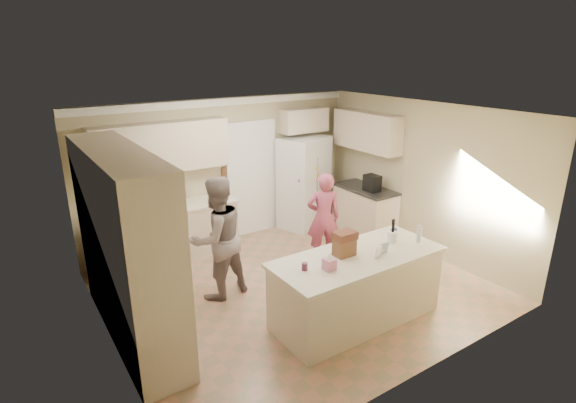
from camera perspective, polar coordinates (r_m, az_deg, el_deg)
floor at (r=6.86m, az=0.95°, el=-10.96°), size 5.20×4.60×0.02m
ceiling at (r=6.00m, az=1.08°, el=11.29°), size 5.20×4.60×0.02m
wall_back at (r=8.23m, az=-8.20°, el=3.87°), size 5.20×0.02×2.60m
wall_front at (r=4.75m, az=17.24°, el=-8.29°), size 5.20×0.02×2.60m
wall_left at (r=5.38m, az=-22.64°, el=-5.69°), size 0.02×4.60×2.60m
wall_right at (r=8.02m, az=16.54°, el=2.88°), size 0.02×4.60×2.60m
crown_back at (r=7.96m, az=-8.46°, el=12.38°), size 5.20×0.08×0.12m
pantry_bank at (r=5.66m, az=-19.85°, el=-5.50°), size 0.60×2.60×2.35m
back_base_cab at (r=7.83m, az=-14.51°, el=-4.01°), size 2.20×0.60×0.88m
back_countertop at (r=7.65m, az=-14.76°, el=-0.86°), size 2.24×0.63×0.04m
back_upper_cab at (r=7.51m, az=-15.74°, el=6.63°), size 2.20×0.35×0.80m
doorway_opening at (r=8.51m, az=-4.71°, el=2.76°), size 0.90×0.06×2.10m
doorway_casing at (r=8.48m, az=-4.59°, el=2.71°), size 1.02×0.03×2.22m
wall_frame_upper at (r=8.14m, az=-8.03°, el=5.54°), size 0.15×0.02×0.20m
wall_frame_lower at (r=8.21m, az=-7.95°, el=3.70°), size 0.15×0.02×0.20m
refrigerator at (r=8.83m, az=2.03°, el=2.39°), size 1.07×0.95×1.80m
fridge_seam at (r=8.56m, az=3.41°, el=1.83°), size 0.02×0.02×1.78m
fridge_dispenser at (r=8.35m, az=2.28°, el=3.21°), size 0.22×0.03×0.35m
fridge_handle_l at (r=8.47m, az=3.22°, el=2.72°), size 0.02×0.02×0.85m
fridge_handle_r at (r=8.53m, az=3.76°, el=2.82°), size 0.02×0.02×0.85m
over_fridge_cab at (r=8.74m, az=2.02°, el=10.28°), size 0.95×0.35×0.45m
right_base_cab at (r=8.71m, az=9.71°, el=-1.30°), size 0.60×1.20×0.88m
right_countertop at (r=8.56m, az=9.83°, el=1.58°), size 0.63×1.24×0.04m
right_upper_cab at (r=8.55m, az=9.96°, el=8.80°), size 0.35×1.50×0.70m
coffee_maker at (r=8.35m, az=10.63°, el=2.31°), size 0.22×0.28×0.30m
island_base at (r=6.00m, az=8.67°, el=-10.93°), size 2.20×0.90×0.88m
island_top at (r=5.79m, az=8.89°, el=-6.97°), size 2.28×0.96×0.05m
utensil_crock at (r=6.21m, az=13.09°, el=-4.42°), size 0.13×0.13×0.15m
tissue_box at (r=5.35m, az=5.27°, el=-7.93°), size 0.13×0.13×0.14m
tissue_plume at (r=5.31m, az=5.30°, el=-6.87°), size 0.08×0.08×0.08m
dollhouse_body at (r=5.71m, az=7.16°, el=-5.78°), size 0.26×0.18×0.22m
dollhouse_roof at (r=5.64m, az=7.23°, el=-4.31°), size 0.28×0.20×0.10m
jam_jar at (r=5.33m, az=2.12°, el=-8.27°), size 0.07×0.07×0.09m
greeting_card_a at (r=5.71m, az=11.42°, el=-6.33°), size 0.12×0.06×0.16m
greeting_card_b at (r=5.84m, az=12.13°, el=-5.79°), size 0.12×0.05×0.16m
water_bottle at (r=6.28m, az=16.33°, el=-3.98°), size 0.07×0.07×0.24m
shaker_salt at (r=6.44m, az=13.03°, el=-3.83°), size 0.05×0.05×0.09m
shaker_pepper at (r=6.49m, az=13.45°, el=-3.69°), size 0.05×0.05×0.09m
teen_boy at (r=6.37m, az=-8.98°, el=-4.63°), size 0.96×0.80×1.78m
teen_girl at (r=7.40m, az=4.52°, el=-2.08°), size 0.66×0.58×1.53m
fridge_magnets at (r=8.55m, az=3.45°, el=1.82°), size 0.76×0.02×1.44m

